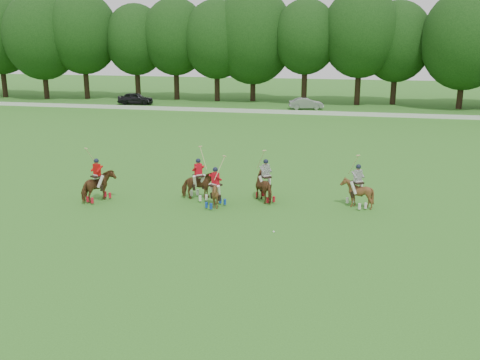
% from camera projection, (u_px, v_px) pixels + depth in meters
% --- Properties ---
extents(ground, '(180.00, 180.00, 0.00)m').
position_uv_depth(ground, '(193.00, 234.00, 23.28)').
color(ground, '#336E1F').
rests_on(ground, ground).
extents(tree_line, '(117.98, 14.32, 14.75)m').
position_uv_depth(tree_line, '(308.00, 37.00, 66.41)').
color(tree_line, black).
rests_on(tree_line, ground).
extents(boundary_rail, '(120.00, 0.10, 0.44)m').
position_uv_depth(boundary_rail, '(295.00, 112.00, 59.07)').
color(boundary_rail, white).
rests_on(boundary_rail, ground).
extents(car_left, '(4.59, 2.31, 1.50)m').
position_uv_depth(car_left, '(136.00, 98.00, 67.46)').
color(car_left, black).
rests_on(car_left, ground).
extents(car_mid, '(4.22, 2.36, 1.32)m').
position_uv_depth(car_mid, '(306.00, 104.00, 63.04)').
color(car_mid, '#9A9A9F').
rests_on(car_mid, ground).
extents(polo_red_a, '(1.53, 2.05, 2.82)m').
position_uv_depth(polo_red_a, '(98.00, 186.00, 27.69)').
color(polo_red_a, '#522F15').
rests_on(polo_red_a, ground).
extents(polo_red_b, '(1.93, 1.92, 2.74)m').
position_uv_depth(polo_red_b, '(199.00, 185.00, 28.04)').
color(polo_red_b, '#522F15').
rests_on(polo_red_b, ground).
extents(polo_red_c, '(1.55, 1.60, 2.63)m').
position_uv_depth(polo_red_c, '(216.00, 194.00, 26.69)').
color(polo_red_c, '#522F15').
rests_on(polo_red_c, ground).
extents(polo_stripe_a, '(1.77, 1.90, 2.77)m').
position_uv_depth(polo_stripe_a, '(265.00, 186.00, 27.76)').
color(polo_stripe_a, '#522F15').
rests_on(polo_stripe_a, ground).
extents(polo_stripe_b, '(1.76, 1.80, 2.76)m').
position_uv_depth(polo_stripe_b, '(357.00, 192.00, 26.74)').
color(polo_stripe_b, '#522F15').
rests_on(polo_stripe_b, ground).
extents(polo_ball, '(0.09, 0.09, 0.09)m').
position_uv_depth(polo_ball, '(274.00, 232.00, 23.41)').
color(polo_ball, white).
rests_on(polo_ball, ground).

